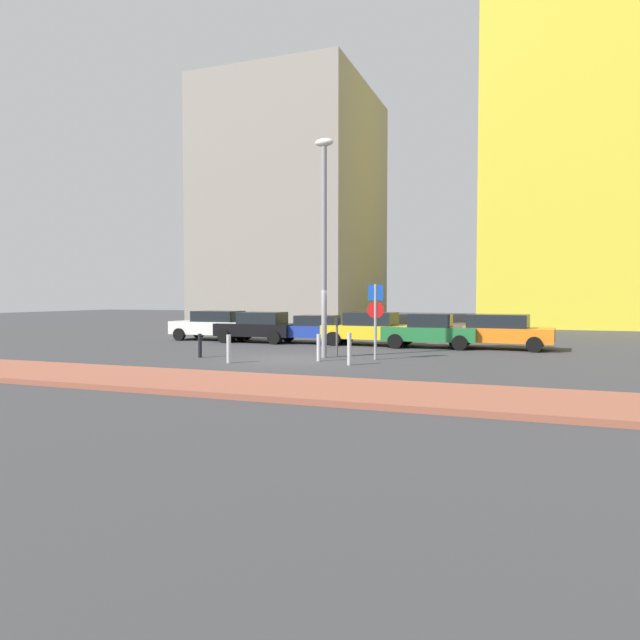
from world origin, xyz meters
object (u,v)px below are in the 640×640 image
object	(u,v)px
parked_car_black	(258,326)
traffic_bollard_edge	(229,349)
parked_car_blue	(311,329)
traffic_bollard_far	(349,349)
parked_car_white	(215,325)
parking_meter	(337,331)
traffic_bollard_near	(319,348)
parking_sign_post	(375,312)
traffic_bollard_mid	(200,346)
street_lamp	(324,231)
parked_car_green	(430,330)
parked_car_yellow	(371,328)
parked_car_orange	(498,331)

from	to	relation	value
parked_car_black	traffic_bollard_edge	size ratio (longest dim) A/B	4.08
parked_car_blue	traffic_bollard_far	distance (m)	8.76
parked_car_blue	parked_car_white	bearing A→B (deg)	178.63
parked_car_blue	traffic_bollard_edge	size ratio (longest dim) A/B	4.36
parked_car_blue	parking_meter	xyz separation A→B (m)	(3.05, -5.13, 0.23)
traffic_bollard_near	traffic_bollard_far	world-z (taller)	traffic_bollard_far
parking_sign_post	traffic_bollard_mid	size ratio (longest dim) A/B	3.07
parked_car_black	street_lamp	distance (m)	8.62
parked_car_green	traffic_bollard_near	world-z (taller)	parked_car_green
parked_car_green	parked_car_black	bearing A→B (deg)	-179.85
parked_car_yellow	traffic_bollard_mid	size ratio (longest dim) A/B	5.00
street_lamp	traffic_bollard_mid	bearing A→B (deg)	-159.99
parked_car_blue	parked_car_green	bearing A→B (deg)	-2.98
parked_car_black	traffic_bollard_mid	bearing A→B (deg)	-80.98
parked_car_yellow	parking_sign_post	xyz separation A→B (m)	(1.75, -5.74, 0.91)
parked_car_green	parked_car_yellow	bearing A→B (deg)	173.60
parked_car_white	street_lamp	distance (m)	10.81
parked_car_black	parked_car_yellow	size ratio (longest dim) A/B	0.89
parked_car_white	parked_car_black	world-z (taller)	parked_car_white
parked_car_black	parked_car_yellow	xyz separation A→B (m)	(5.66, 0.33, 0.01)
parked_car_blue	parked_car_green	world-z (taller)	parked_car_green
parked_car_orange	parking_sign_post	distance (m)	7.05
parked_car_green	traffic_bollard_far	bearing A→B (deg)	-100.95
parked_car_blue	traffic_bollard_mid	xyz separation A→B (m)	(-1.59, -7.33, -0.27)
parking_meter	traffic_bollard_mid	bearing A→B (deg)	-154.61
parked_car_black	traffic_bollard_far	size ratio (longest dim) A/B	3.69
traffic_bollard_mid	traffic_bollard_edge	size ratio (longest dim) A/B	0.91
parking_sign_post	street_lamp	xyz separation A→B (m)	(-1.95, -0.02, 2.96)
parked_car_orange	street_lamp	xyz separation A→B (m)	(-5.84, -5.83, 3.88)
parked_car_black	traffic_bollard_far	distance (m)	10.13
street_lamp	traffic_bollard_far	xyz separation A→B (m)	(1.57, -1.86, -4.13)
parking_sign_post	parked_car_blue	bearing A→B (deg)	129.44
street_lamp	traffic_bollard_mid	distance (m)	6.26
parking_sign_post	parked_car_green	bearing A→B (deg)	79.27
parked_car_yellow	street_lamp	xyz separation A→B (m)	(-0.20, -5.76, 3.87)
parked_car_white	parked_car_blue	xyz separation A→B (m)	(5.45, -0.13, -0.09)
parking_sign_post	traffic_bollard_mid	xyz separation A→B (m)	(-6.30, -1.60, -1.26)
parked_car_black	parked_car_blue	world-z (taller)	parked_car_black
traffic_bollard_edge	parked_car_black	bearing A→B (deg)	110.11
parked_car_green	traffic_bollard_edge	distance (m)	9.85
traffic_bollard_near	traffic_bollard_edge	distance (m)	3.12
parked_car_blue	traffic_bollard_near	xyz separation A→B (m)	(2.98, -6.90, -0.24)
parked_car_yellow	parking_meter	world-z (taller)	parked_car_yellow
parked_car_yellow	traffic_bollard_edge	bearing A→B (deg)	-107.41
parked_car_black	parking_meter	world-z (taller)	parked_car_black
parking_sign_post	parking_meter	distance (m)	1.93
parked_car_black	traffic_bollard_near	size ratio (longest dim) A/B	4.16
parked_car_yellow	traffic_bollard_edge	distance (m)	8.92
parked_car_orange	traffic_bollard_near	size ratio (longest dim) A/B	4.95
parked_car_black	street_lamp	xyz separation A→B (m)	(5.46, -5.43, 3.88)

